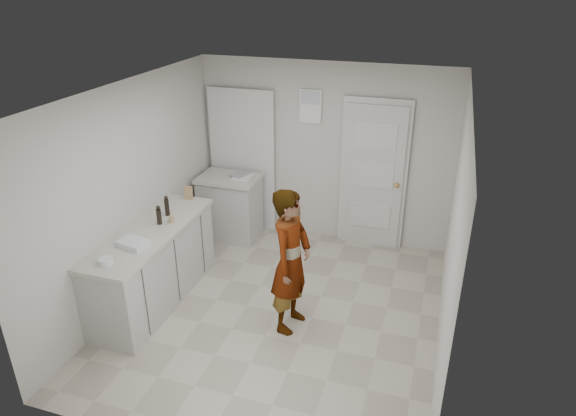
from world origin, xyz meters
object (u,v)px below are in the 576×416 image
(cake_mix_box, at_px, (188,193))
(oil_cruet_b, at_px, (167,206))
(spice_jar, at_px, (172,219))
(oil_cruet_a, at_px, (159,215))
(person, at_px, (291,261))
(baking_dish, at_px, (134,243))
(egg_bowl, at_px, (106,261))

(cake_mix_box, height_order, oil_cruet_b, oil_cruet_b)
(cake_mix_box, relative_size, spice_jar, 2.10)
(oil_cruet_a, distance_m, oil_cruet_b, 0.23)
(oil_cruet_b, bearing_deg, person, -12.78)
(oil_cruet_b, relative_size, baking_dish, 0.71)
(person, relative_size, egg_bowl, 11.16)
(spice_jar, relative_size, baking_dish, 0.23)
(person, bearing_deg, spice_jar, 89.72)
(oil_cruet_b, bearing_deg, egg_bowl, -91.23)
(oil_cruet_a, relative_size, baking_dish, 0.66)
(person, bearing_deg, egg_bowl, 123.42)
(oil_cruet_a, height_order, oil_cruet_b, oil_cruet_b)
(baking_dish, bearing_deg, cake_mix_box, 90.64)
(person, xyz_separation_m, cake_mix_box, (-1.62, 0.87, 0.21))
(person, bearing_deg, cake_mix_box, 69.87)
(baking_dish, height_order, egg_bowl, same)
(egg_bowl, bearing_deg, person, 25.34)
(person, relative_size, baking_dish, 4.62)
(cake_mix_box, relative_size, egg_bowl, 1.16)
(oil_cruet_b, bearing_deg, spice_jar, -47.50)
(oil_cruet_b, bearing_deg, baking_dish, -87.70)
(cake_mix_box, bearing_deg, baking_dish, -102.83)
(spice_jar, height_order, egg_bowl, spice_jar)
(cake_mix_box, distance_m, egg_bowl, 1.66)
(spice_jar, xyz_separation_m, baking_dish, (-0.11, -0.61, -0.01))
(oil_cruet_a, bearing_deg, spice_jar, 36.71)
(cake_mix_box, distance_m, spice_jar, 0.66)
(oil_cruet_a, bearing_deg, baking_dish, -89.92)
(oil_cruet_b, bearing_deg, cake_mix_box, 88.11)
(baking_dish, bearing_deg, person, 13.60)
(spice_jar, bearing_deg, person, -8.37)
(spice_jar, xyz_separation_m, oil_cruet_b, (-0.14, 0.15, 0.08))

